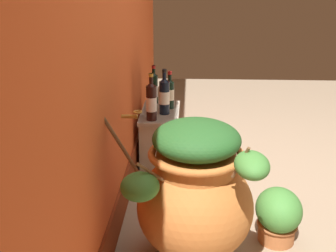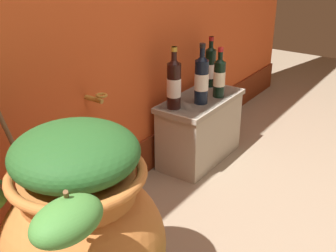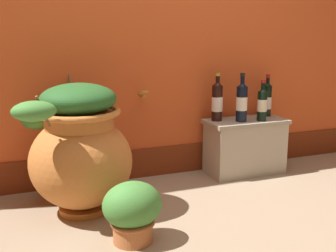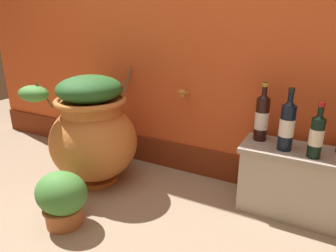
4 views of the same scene
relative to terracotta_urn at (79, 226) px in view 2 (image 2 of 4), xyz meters
name	(u,v)px [view 2 (image 2 of 4)]	position (x,y,z in m)	size (l,w,h in m)	color
terracotta_urn	(79,226)	(0.00, 0.00, 0.00)	(0.66, 0.93, 0.82)	#C17033
stone_ledge	(200,127)	(1.28, 0.26, -0.17)	(0.60, 0.30, 0.41)	#B2A893
wine_bottle_left	(210,66)	(1.50, 0.32, 0.16)	(0.07, 0.07, 0.32)	black
wine_bottle_middle	(202,78)	(1.21, 0.22, 0.18)	(0.08, 0.08, 0.35)	black
wine_bottle_right	(174,83)	(1.06, 0.31, 0.17)	(0.08, 0.08, 0.35)	black
wine_bottle_back	(219,76)	(1.37, 0.18, 0.16)	(0.07, 0.07, 0.30)	black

